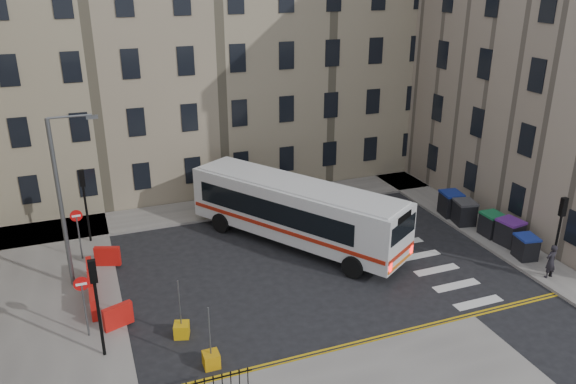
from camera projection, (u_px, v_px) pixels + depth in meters
ground at (340, 259)px, 29.15m from camera, size 120.00×120.00×0.00m
pavement_north at (191, 212)px, 34.60m from camera, size 36.00×3.20×0.15m
pavement_east at (440, 205)px, 35.58m from camera, size 2.40×26.00×0.15m
pavement_west at (51, 300)px, 25.34m from camera, size 6.00×22.00×0.15m
terrace_north at (147, 57)px, 37.12m from camera, size 38.30×10.80×17.20m
corner_east at (576, 42)px, 36.27m from camera, size 17.80×24.30×19.20m
traffic_light_east at (560, 225)px, 26.17m from camera, size 0.28×0.22×4.10m
traffic_light_nw at (84, 195)px, 29.75m from camera, size 0.28×0.22×4.10m
traffic_light_sw at (96, 294)px, 20.63m from camera, size 0.28×0.22×4.10m
streetlamp at (60, 202)px, 24.97m from camera, size 0.50×0.22×8.14m
no_entry_north at (77, 224)px, 28.14m from camera, size 0.60×0.08×3.00m
no_entry_south at (83, 294)px, 22.06m from camera, size 0.60×0.08×3.00m
roadworks_barriers at (100, 285)px, 25.41m from camera, size 1.66×6.26×1.00m
bus at (296, 210)px, 30.15m from camera, size 9.15×12.05×3.41m
wheelie_bin_a at (526, 247)px, 28.68m from camera, size 1.15×1.27×1.23m
wheelie_bin_b at (510, 232)px, 30.13m from camera, size 1.27×1.41×1.40m
wheelie_bin_c at (492, 224)px, 31.15m from camera, size 1.04×1.19×1.32m
wheelie_bin_d at (464, 212)px, 32.62m from camera, size 1.33×1.46×1.40m
wheelie_bin_e at (451, 203)px, 33.76m from camera, size 1.33×1.47×1.45m
pedestrian at (551, 261)px, 26.78m from camera, size 0.66×0.46×1.72m
bollard_yellow at (182, 330)px, 22.85m from camera, size 0.75×0.75×0.60m
bollard_chevron at (211, 360)px, 21.10m from camera, size 0.60×0.60×0.60m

